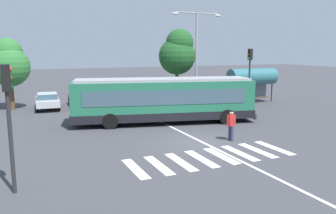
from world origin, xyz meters
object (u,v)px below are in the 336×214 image
Objects in this scene: city_transit_bus at (164,100)px; parked_car_red at (81,98)px; pedestrian_crossing_street at (231,123)px; parked_car_teal at (140,95)px; traffic_light_far_corner at (250,70)px; parked_car_charcoal at (111,96)px; parked_car_silver at (47,100)px; parked_car_black at (191,92)px; traffic_light_near_corner at (8,108)px; twin_arm_street_lamp at (197,48)px; bus_stop_shelter at (252,77)px; background_tree_right at (178,52)px; background_tree_left at (9,63)px; parked_car_champagne at (168,94)px.

city_transit_bus is 10.08m from parked_car_red.
pedestrian_crossing_street is 14.67m from parked_car_teal.
traffic_light_far_corner is (6.93, 7.54, 2.40)m from pedestrian_crossing_street.
parked_car_charcoal is (-2.77, 15.07, -0.20)m from pedestrian_crossing_street.
city_transit_bus is 6.01m from pedestrian_crossing_street.
parked_car_silver is 0.98× the size of parked_car_black.
city_transit_bus is 9.41m from parked_car_charcoal.
pedestrian_crossing_street is 15.43m from parked_car_black.
traffic_light_near_corner is (-5.40, -17.69, 2.25)m from parked_car_red.
city_transit_bus is 8.82m from traffic_light_far_corner.
parked_car_teal is 0.56× the size of twin_arm_street_lamp.
bus_stop_shelter is at bearing 47.69° from pedestrian_crossing_street.
parked_car_teal is 0.97× the size of parked_car_black.
parked_car_silver is at bearing 118.95° from pedestrian_crossing_street.
parked_car_silver is at bearing 153.87° from traffic_light_far_corner.
parked_car_teal is at bearing 90.29° from pedestrian_crossing_street.
background_tree_right reaches higher than parked_car_black.
parked_car_black is (6.81, 8.71, -0.82)m from city_transit_bus.
background_tree_right reaches higher than pedestrian_crossing_street.
twin_arm_street_lamp is at bearing -112.83° from parked_car_black.
bus_stop_shelter is (20.55, 13.30, -0.59)m from traffic_light_near_corner.
background_tree_right is (10.82, 2.75, 3.94)m from parked_car_red.
background_tree_left reaches higher than traffic_light_near_corner.
parked_car_charcoal is at bearing -161.62° from background_tree_right.
parked_car_red and parked_car_teal have the same top height.
traffic_light_far_corner is 0.70× the size of background_tree_right.
city_transit_bus reaches higher than parked_car_teal.
parked_car_teal is (-0.07, 14.67, -0.20)m from pedestrian_crossing_street.
parked_car_charcoal is at bearing 145.47° from twin_arm_street_lamp.
traffic_light_far_corner is at bearing -37.83° from parked_car_charcoal.
pedestrian_crossing_street is 10.52m from traffic_light_far_corner.
parked_car_teal is at bearing -8.55° from parked_car_charcoal.
twin_arm_street_lamp reaches higher than city_transit_bus.
city_transit_bus is at bearing -136.85° from twin_arm_street_lamp.
twin_arm_street_lamp reaches higher than traffic_light_near_corner.
traffic_light_far_corner reaches higher than parked_car_red.
parked_car_teal is at bearing -3.69° from parked_car_red.
traffic_light_near_corner reaches higher than parked_car_teal.
parked_car_teal is (2.70, -0.40, 0.00)m from parked_car_charcoal.
twin_arm_street_lamp is at bearing -25.55° from parked_car_red.
parked_car_champagne is 5.84m from twin_arm_street_lamp.
traffic_light_near_corner reaches higher than parked_car_silver.
parked_car_red is at bearing 113.20° from city_transit_bus.
parked_car_charcoal is 8.94m from twin_arm_street_lamp.
parked_car_black is (2.57, 0.05, 0.00)m from parked_car_champagne.
parked_car_red is 6.47m from background_tree_left.
parked_car_teal is 2.80m from parked_car_champagne.
parked_car_teal is 1.02× the size of traffic_light_near_corner.
background_tree_left is (-10.98, 1.35, 3.13)m from parked_car_teal.
parked_car_silver and parked_car_black have the same top height.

